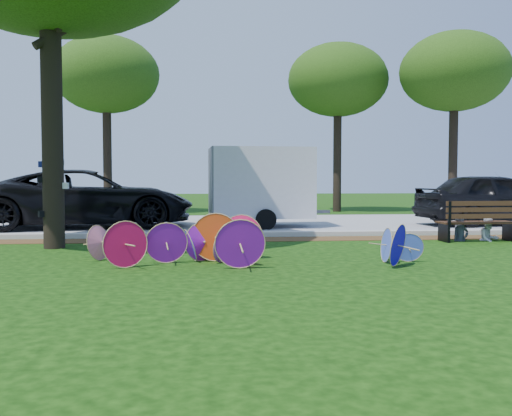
{
  "coord_description": "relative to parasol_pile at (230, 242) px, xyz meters",
  "views": [
    {
      "loc": [
        -0.52,
        -9.21,
        1.5
      ],
      "look_at": [
        0.5,
        2.0,
        0.9
      ],
      "focal_mm": 40.0,
      "sensor_mm": 36.0,
      "label": 1
    }
  ],
  "objects": [
    {
      "name": "dark_pickup",
      "position": [
        8.69,
        7.4,
        0.46
      ],
      "size": [
        5.08,
        2.59,
        1.66
      ],
      "primitive_type": "imported",
      "rotation": [
        0.0,
        0.0,
        1.7
      ],
      "color": "black",
      "rests_on": "ground"
    },
    {
      "name": "parasol_pile",
      "position": [
        0.0,
        0.0,
        0.0
      ],
      "size": [
        6.0,
        1.88,
        0.88
      ],
      "color": "pink",
      "rests_on": "ground"
    },
    {
      "name": "mulch_strip",
      "position": [
        0.07,
        3.8,
        -0.37
      ],
      "size": [
        90.0,
        1.0,
        0.01
      ],
      "primitive_type": "cube",
      "color": "#472D16",
      "rests_on": "ground"
    },
    {
      "name": "ground",
      "position": [
        0.07,
        -0.7,
        -0.37
      ],
      "size": [
        90.0,
        90.0,
        0.0
      ],
      "primitive_type": "plane",
      "color": "black",
      "rests_on": "ground"
    },
    {
      "name": "person_right",
      "position": [
        6.31,
        3.04,
        0.18
      ],
      "size": [
        0.61,
        0.52,
        1.1
      ],
      "primitive_type": "imported",
      "rotation": [
        0.0,
        0.0,
        0.22
      ],
      "color": "silver",
      "rests_on": "ground"
    },
    {
      "name": "park_bench",
      "position": [
        5.96,
        2.99,
        0.1
      ],
      "size": [
        1.83,
        0.73,
        0.95
      ],
      "primitive_type": null,
      "rotation": [
        0.0,
        0.0,
        0.02
      ],
      "color": "black",
      "rests_on": "ground"
    },
    {
      "name": "black_van",
      "position": [
        -3.92,
        7.65,
        0.5
      ],
      "size": [
        6.56,
        3.64,
        1.74
      ],
      "primitive_type": "imported",
      "rotation": [
        0.0,
        0.0,
        1.7
      ],
      "color": "black",
      "rests_on": "ground"
    },
    {
      "name": "cargo_trailer",
      "position": [
        1.27,
        7.32,
        0.98
      ],
      "size": [
        3.1,
        2.05,
        2.7
      ],
      "primitive_type": "cube",
      "rotation": [
        0.0,
        0.0,
        0.05
      ],
      "color": "silver",
      "rests_on": "ground"
    },
    {
      "name": "bg_trees",
      "position": [
        3.54,
        14.02,
        5.39
      ],
      "size": [
        18.57,
        6.77,
        7.4
      ],
      "color": "black",
      "rests_on": "ground"
    },
    {
      "name": "person_left",
      "position": [
        5.61,
        3.04,
        0.24
      ],
      "size": [
        0.52,
        0.41,
        1.23
      ],
      "primitive_type": "imported",
      "rotation": [
        0.0,
        0.0,
        0.3
      ],
      "color": "#39404E",
      "rests_on": "ground"
    },
    {
      "name": "street",
      "position": [
        0.07,
        8.65,
        -0.37
      ],
      "size": [
        90.0,
        8.0,
        0.01
      ],
      "primitive_type": "cube",
      "color": "gray",
      "rests_on": "ground"
    },
    {
      "name": "curb",
      "position": [
        0.07,
        4.5,
        -0.31
      ],
      "size": [
        90.0,
        0.3,
        0.12
      ],
      "primitive_type": "cube",
      "color": "#B7B5AD",
      "rests_on": "ground"
    }
  ]
}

